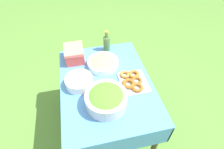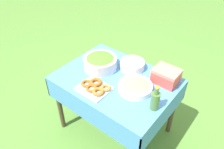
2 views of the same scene
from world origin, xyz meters
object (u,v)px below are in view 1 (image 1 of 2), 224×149
object	(u,v)px
plate_stack	(79,81)
donut_platter	(133,81)
pasta_bowl	(103,63)
cooler_box	(74,54)
salad_bowl	(106,99)
olive_oil_bottle	(107,43)

from	to	relation	value
plate_stack	donut_platter	bearing A→B (deg)	80.04
pasta_bowl	plate_stack	xyz separation A→B (m)	(0.21, -0.26, 0.00)
plate_stack	cooler_box	size ratio (longest dim) A/B	1.06
salad_bowl	cooler_box	size ratio (longest dim) A/B	1.46
salad_bowl	plate_stack	distance (m)	0.33
olive_oil_bottle	cooler_box	world-z (taller)	olive_oil_bottle
donut_platter	olive_oil_bottle	bearing A→B (deg)	-166.45
plate_stack	olive_oil_bottle	size ratio (longest dim) A/B	1.06
donut_platter	olive_oil_bottle	world-z (taller)	olive_oil_bottle
olive_oil_bottle	salad_bowl	bearing A→B (deg)	-11.88
plate_stack	olive_oil_bottle	world-z (taller)	olive_oil_bottle
salad_bowl	cooler_box	xyz separation A→B (m)	(-0.63, -0.21, -0.00)
pasta_bowl	cooler_box	size ratio (longest dim) A/B	1.32
cooler_box	pasta_bowl	bearing A→B (deg)	59.27
pasta_bowl	cooler_box	distance (m)	0.31
plate_stack	cooler_box	distance (m)	0.37
olive_oil_bottle	cooler_box	xyz separation A→B (m)	(0.09, -0.36, -0.02)
salad_bowl	pasta_bowl	world-z (taller)	salad_bowl
donut_platter	cooler_box	xyz separation A→B (m)	(-0.45, -0.49, 0.05)
pasta_bowl	olive_oil_bottle	size ratio (longest dim) A/B	1.32
olive_oil_bottle	cooler_box	distance (m)	0.37
salad_bowl	donut_platter	distance (m)	0.34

